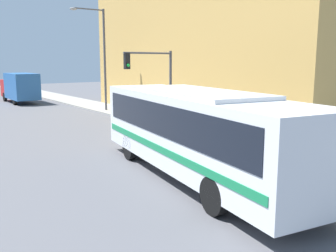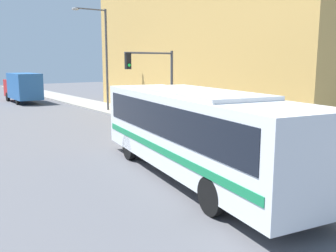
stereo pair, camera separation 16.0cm
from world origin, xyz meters
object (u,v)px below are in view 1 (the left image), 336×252
at_px(traffic_light_pole, 154,74).
at_px(parking_meter, 181,113).
at_px(delivery_truck, 20,87).
at_px(city_bus, 195,128).
at_px(street_lamp, 100,51).
at_px(fire_hydrant, 236,134).
at_px(pedestrian_near_corner, 182,109).

distance_m(traffic_light_pole, parking_meter, 2.75).
bearing_deg(traffic_light_pole, delivery_truck, 97.54).
distance_m(city_bus, street_lamp, 18.77).
relative_size(city_bus, fire_hydrant, 15.22).
bearing_deg(city_bus, parking_meter, 64.87).
bearing_deg(city_bus, street_lamp, 83.54).
xyz_separation_m(parking_meter, street_lamp, (-0.11, 10.32, 3.75)).
bearing_deg(fire_hydrant, delivery_truck, 98.23).
distance_m(fire_hydrant, traffic_light_pole, 6.41).
bearing_deg(parking_meter, traffic_light_pole, 130.83).
height_order(parking_meter, pedestrian_near_corner, pedestrian_near_corner).
height_order(traffic_light_pole, parking_meter, traffic_light_pole).
relative_size(traffic_light_pole, street_lamp, 0.57).
xyz_separation_m(delivery_truck, fire_hydrant, (3.70, -25.56, -1.09)).
relative_size(city_bus, pedestrian_near_corner, 6.70).
distance_m(traffic_light_pole, street_lamp, 9.27).
relative_size(fire_hydrant, street_lamp, 0.09).
height_order(fire_hydrant, street_lamp, street_lamp).
height_order(delivery_truck, parking_meter, delivery_truck).
distance_m(traffic_light_pole, pedestrian_near_corner, 3.42).
relative_size(delivery_truck, fire_hydrant, 9.26).
bearing_deg(delivery_truck, traffic_light_pole, -82.46).
bearing_deg(fire_hydrant, pedestrian_near_corner, 77.11).
bearing_deg(pedestrian_near_corner, fire_hydrant, -102.89).
height_order(fire_hydrant, pedestrian_near_corner, pedestrian_near_corner).
bearing_deg(pedestrian_near_corner, city_bus, -125.36).
bearing_deg(traffic_light_pole, city_bus, -115.01).
xyz_separation_m(street_lamp, pedestrian_near_corner, (1.52, -8.58, -3.84)).
relative_size(traffic_light_pole, pedestrian_near_corner, 2.72).
distance_m(parking_meter, pedestrian_near_corner, 2.25).
bearing_deg(fire_hydrant, parking_meter, 90.00).
bearing_deg(delivery_truck, city_bus, -92.89).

